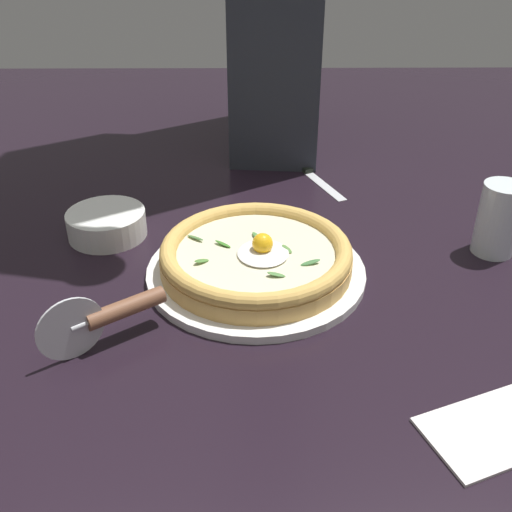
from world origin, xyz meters
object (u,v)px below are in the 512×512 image
object	(u,v)px
drinking_glass	(497,224)
side_bowl	(107,224)
pizza_cutter	(110,314)
folded_napkin	(493,429)
table_knife	(308,171)
pizza	(256,255)

from	to	relation	value
drinking_glass	side_bowl	bearing A→B (deg)	84.73
pizza_cutter	folded_napkin	xyz separation A→B (m)	(-0.15, -0.42, -0.04)
side_bowl	pizza_cutter	xyz separation A→B (m)	(-0.27, -0.06, 0.02)
folded_napkin	drinking_glass	bearing A→B (deg)	-18.83
side_bowl	pizza_cutter	bearing A→B (deg)	-167.24
drinking_glass	folded_napkin	world-z (taller)	drinking_glass
table_knife	drinking_glass	distance (m)	0.40
table_knife	drinking_glass	xyz separation A→B (m)	(-0.30, -0.26, 0.04)
pizza	pizza_cutter	world-z (taller)	pizza_cutter
pizza	folded_napkin	size ratio (longest dim) A/B	1.96
table_knife	drinking_glass	world-z (taller)	drinking_glass
side_bowl	table_knife	xyz separation A→B (m)	(0.25, -0.34, -0.02)
table_knife	drinking_glass	size ratio (longest dim) A/B	1.80
pizza	side_bowl	size ratio (longest dim) A/B	2.19
pizza_cutter	side_bowl	bearing A→B (deg)	12.76
side_bowl	drinking_glass	world-z (taller)	drinking_glass
pizza_cutter	table_knife	xyz separation A→B (m)	(0.51, -0.28, -0.04)
pizza_cutter	pizza	bearing A→B (deg)	-50.26
drinking_glass	pizza	bearing A→B (deg)	99.83
side_bowl	table_knife	world-z (taller)	side_bowl
folded_napkin	pizza	bearing A→B (deg)	39.01
pizza_cutter	table_knife	bearing A→B (deg)	-28.78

